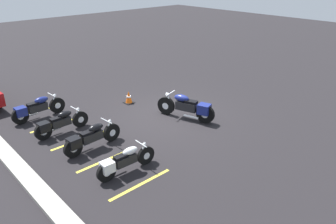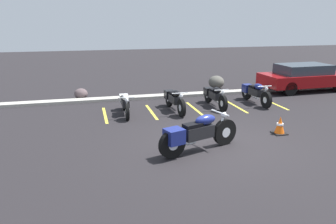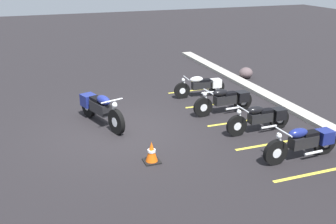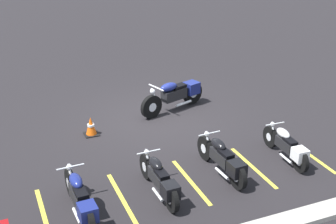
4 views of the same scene
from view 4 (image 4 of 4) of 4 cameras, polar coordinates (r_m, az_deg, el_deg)
name	(u,v)px [view 4 (image 4 of 4)]	position (r m, az deg, el deg)	size (l,w,h in m)	color
ground	(158,118)	(14.47, -1.27, -0.71)	(60.00, 60.00, 0.00)	black
motorcycle_navy_featured	(176,94)	(14.86, 0.95, 2.16)	(2.39, 1.05, 0.97)	black
parked_bike_0	(287,146)	(12.35, 14.33, -4.04)	(0.55, 1.97, 0.77)	black
parked_bike_1	(223,159)	(11.40, 6.74, -5.70)	(0.60, 2.14, 0.84)	black
parked_bike_2	(160,179)	(10.58, -1.00, -8.19)	(0.58, 2.07, 0.82)	black
parked_bike_3	(80,198)	(10.09, -10.68, -10.31)	(0.61, 2.18, 0.86)	black
traffic_cone	(91,127)	(13.51, -9.38, -1.76)	(0.40, 0.40, 0.55)	black
stall_line_0	(309,154)	(12.98, 16.82, -4.96)	(0.10, 2.10, 0.00)	gold
stall_line_1	(253,167)	(12.05, 10.32, -6.64)	(0.10, 2.10, 0.00)	gold
stall_line_2	(191,182)	(11.31, 2.80, -8.47)	(0.10, 2.10, 0.00)	gold
stall_line_3	(122,198)	(10.79, -5.69, -10.34)	(0.10, 2.10, 0.00)	gold
stall_line_4	(44,215)	(10.55, -14.89, -12.09)	(0.10, 2.10, 0.00)	gold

